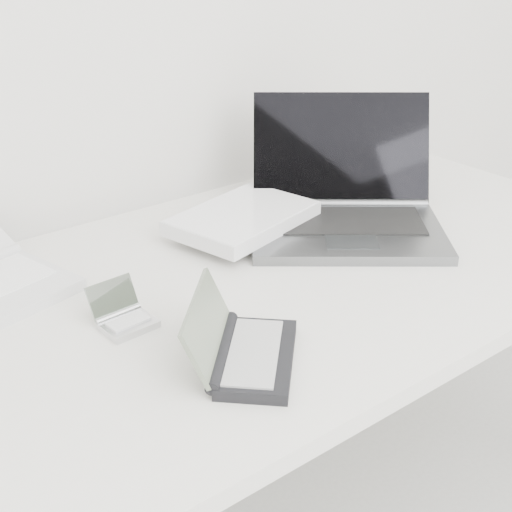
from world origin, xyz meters
TOP-DOWN VIEW (x-y plane):
  - desk at (0.00, 1.55)m, footprint 1.60×0.80m
  - laptop_large at (0.21, 1.64)m, footprint 0.61×0.53m
  - pda_silver at (-0.27, 1.54)m, footprint 0.09×0.09m
  - palmtop_charcoal at (-0.19, 1.34)m, footprint 0.24×0.24m

SIDE VIEW (x-z plane):
  - desk at x=0.00m, z-range 0.32..1.05m
  - pda_silver at x=-0.27m, z-range 0.71..0.78m
  - palmtop_charcoal at x=-0.19m, z-range 0.70..0.80m
  - laptop_large at x=0.21m, z-range 0.65..0.89m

